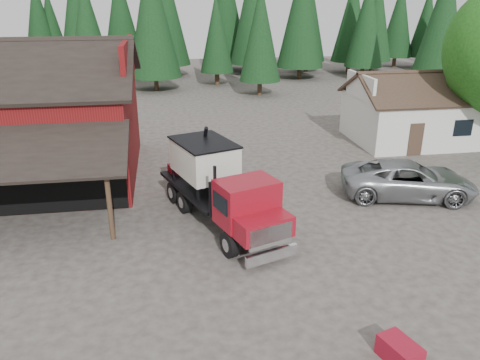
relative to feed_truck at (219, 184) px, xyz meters
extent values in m
plane|color=#3F3732|center=(1.22, -2.92, -1.75)|extent=(120.00, 120.00, 0.00)
cube|color=maroon|center=(-9.78, 7.08, 0.75)|extent=(12.00, 10.00, 5.00)
cube|color=black|center=(-9.78, 9.58, 4.25)|extent=(12.80, 5.53, 2.35)
cube|color=maroon|center=(-3.78, 7.08, 4.25)|extent=(0.25, 7.00, 2.00)
cylinder|color=#382619|center=(-4.38, -0.82, -0.35)|extent=(0.20, 0.20, 2.80)
cube|color=silver|center=(14.22, 10.08, -0.25)|extent=(8.00, 6.00, 3.00)
cube|color=#38281E|center=(14.22, 8.58, 2.00)|extent=(8.60, 3.42, 1.80)
cube|color=#38281E|center=(14.22, 11.58, 2.00)|extent=(8.60, 3.42, 1.80)
cube|color=silver|center=(10.22, 10.08, 2.00)|extent=(0.20, 4.20, 1.50)
cube|color=silver|center=(18.22, 10.08, 2.00)|extent=(0.20, 4.20, 1.50)
cube|color=#38281E|center=(12.72, 7.06, -0.75)|extent=(0.90, 0.06, 2.00)
cube|color=black|center=(15.72, 7.06, -0.15)|extent=(1.20, 0.06, 1.00)
cylinder|color=#382619|center=(7.22, 27.08, -0.95)|extent=(0.44, 0.44, 1.60)
cone|color=black|center=(7.22, 27.08, 4.15)|extent=(3.96, 3.96, 9.00)
cylinder|color=#382619|center=(23.22, 23.08, -0.95)|extent=(0.44, 0.44, 1.60)
cone|color=black|center=(23.22, 23.08, 5.15)|extent=(4.84, 4.84, 11.00)
cylinder|color=#382619|center=(-2.78, 31.08, -0.95)|extent=(0.44, 0.44, 1.60)
cone|color=black|center=(-2.78, 31.08, 5.65)|extent=(5.28, 5.28, 12.00)
cylinder|color=black|center=(0.01, -2.91, -1.25)|extent=(0.63, 1.05, 1.00)
cylinder|color=black|center=(1.80, -2.27, -1.25)|extent=(0.63, 1.05, 1.00)
cylinder|color=black|center=(-1.44, 1.19, -1.25)|extent=(0.63, 1.05, 1.00)
cylinder|color=black|center=(0.36, 1.83, -1.25)|extent=(0.63, 1.05, 1.00)
cylinder|color=black|center=(-1.86, 2.39, -1.25)|extent=(0.63, 1.05, 1.00)
cylinder|color=black|center=(-0.07, 3.02, -1.25)|extent=(0.63, 1.05, 1.00)
cube|color=black|center=(-0.06, 0.14, -0.89)|extent=(3.54, 7.68, 0.36)
cube|color=silver|center=(1.38, -3.91, -1.25)|extent=(2.02, 0.85, 0.41)
cube|color=silver|center=(1.35, -3.83, -0.52)|extent=(1.65, 0.66, 0.82)
cube|color=maroon|center=(1.16, -3.31, -0.39)|extent=(2.31, 1.79, 0.77)
cube|color=maroon|center=(0.77, -2.20, 0.11)|extent=(2.56, 2.18, 1.68)
cube|color=black|center=(1.01, -2.89, 0.38)|extent=(1.82, 0.70, 0.82)
cylinder|color=black|center=(-0.35, -1.74, 0.61)|extent=(0.16, 0.16, 1.63)
cube|color=black|center=(0.47, -1.35, 0.06)|extent=(2.13, 0.84, 1.45)
cube|color=black|center=(-0.48, 1.34, -0.64)|extent=(3.93, 5.72, 0.14)
cube|color=beige|center=(-0.48, 1.34, 0.70)|extent=(2.96, 3.51, 1.45)
cone|color=beige|center=(-0.48, 1.34, -0.21)|extent=(2.54, 2.54, 0.63)
cube|color=black|center=(-0.48, 1.34, 1.44)|extent=(3.08, 3.63, 0.07)
cylinder|color=black|center=(-0.39, 2.72, 0.61)|extent=(0.32, 2.01, 2.76)
cube|color=maroon|center=(-1.72, 3.21, -0.39)|extent=(0.75, 0.86, 0.41)
cylinder|color=silver|center=(1.56, -1.30, -0.98)|extent=(0.78, 1.02, 0.51)
imported|color=#A1A4A8|center=(9.22, 1.28, -0.88)|extent=(6.75, 4.30, 1.73)
cube|color=maroon|center=(3.68, -8.92, -1.45)|extent=(1.01, 1.26, 0.60)
camera|label=1|loc=(-2.03, -17.90, 7.23)|focal=35.00mm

